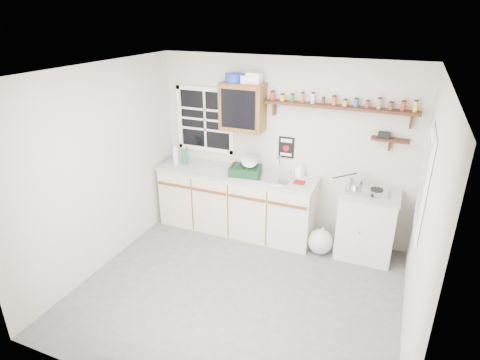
# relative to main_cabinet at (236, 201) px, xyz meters

# --- Properties ---
(room) EXTENTS (3.64, 3.24, 2.54)m
(room) POSITION_rel_main_cabinet_xyz_m (0.58, -1.30, 0.79)
(room) COLOR #535355
(room) RESTS_ON ground
(main_cabinet) EXTENTS (2.31, 0.63, 0.92)m
(main_cabinet) POSITION_rel_main_cabinet_xyz_m (0.00, 0.00, 0.00)
(main_cabinet) COLOR beige
(main_cabinet) RESTS_ON floor
(right_cabinet) EXTENTS (0.73, 0.57, 0.91)m
(right_cabinet) POSITION_rel_main_cabinet_xyz_m (1.83, 0.03, -0.01)
(right_cabinet) COLOR silver
(right_cabinet) RESTS_ON floor
(sink) EXTENTS (0.52, 0.44, 0.29)m
(sink) POSITION_rel_main_cabinet_xyz_m (0.54, 0.01, 0.47)
(sink) COLOR silver
(sink) RESTS_ON main_cabinet
(upper_cabinet) EXTENTS (0.60, 0.32, 0.65)m
(upper_cabinet) POSITION_rel_main_cabinet_xyz_m (0.03, 0.14, 1.36)
(upper_cabinet) COLOR brown
(upper_cabinet) RESTS_ON wall_back
(upper_cabinet_clutter) EXTENTS (0.50, 0.24, 0.14)m
(upper_cabinet_clutter) POSITION_rel_main_cabinet_xyz_m (0.02, 0.14, 1.75)
(upper_cabinet_clutter) COLOR #192FA7
(upper_cabinet_clutter) RESTS_ON upper_cabinet
(spice_shelf) EXTENTS (1.91, 0.18, 0.35)m
(spice_shelf) POSITION_rel_main_cabinet_xyz_m (1.31, 0.21, 1.47)
(spice_shelf) COLOR black
(spice_shelf) RESTS_ON wall_back
(secondary_shelf) EXTENTS (0.45, 0.16, 0.24)m
(secondary_shelf) POSITION_rel_main_cabinet_xyz_m (1.94, 0.22, 1.12)
(secondary_shelf) COLOR black
(secondary_shelf) RESTS_ON wall_back
(warning_sign) EXTENTS (0.22, 0.02, 0.30)m
(warning_sign) POSITION_rel_main_cabinet_xyz_m (0.63, 0.29, 0.82)
(warning_sign) COLOR black
(warning_sign) RESTS_ON wall_back
(window_back) EXTENTS (0.93, 0.03, 0.98)m
(window_back) POSITION_rel_main_cabinet_xyz_m (-0.62, 0.29, 1.09)
(window_back) COLOR black
(window_back) RESTS_ON wall_back
(window_right) EXTENTS (0.03, 0.78, 1.08)m
(window_right) POSITION_rel_main_cabinet_xyz_m (2.37, -0.75, 0.99)
(window_right) COLOR black
(window_right) RESTS_ON wall_back
(water_bottles) EXTENTS (0.19, 0.16, 0.29)m
(water_bottles) POSITION_rel_main_cabinet_xyz_m (-0.89, -0.01, 0.59)
(water_bottles) COLOR silver
(water_bottles) RESTS_ON main_cabinet
(dish_rack) EXTENTS (0.46, 0.37, 0.31)m
(dish_rack) POSITION_rel_main_cabinet_xyz_m (0.17, -0.04, 0.56)
(dish_rack) COLOR black
(dish_rack) RESTS_ON main_cabinet
(soap_bottle) EXTENTS (0.12, 0.12, 0.20)m
(soap_bottle) POSITION_rel_main_cabinet_xyz_m (0.87, 0.18, 0.56)
(soap_bottle) COLOR silver
(soap_bottle) RESTS_ON main_cabinet
(rag) EXTENTS (0.15, 0.13, 0.02)m
(rag) POSITION_rel_main_cabinet_xyz_m (0.93, -0.04, 0.47)
(rag) COLOR maroon
(rag) RESTS_ON main_cabinet
(hotplate) EXTENTS (0.54, 0.33, 0.07)m
(hotplate) POSITION_rel_main_cabinet_xyz_m (1.78, 0.01, 0.48)
(hotplate) COLOR silver
(hotplate) RESTS_ON right_cabinet
(saucepan) EXTENTS (0.40, 0.21, 0.17)m
(saucepan) POSITION_rel_main_cabinet_xyz_m (1.64, 0.01, 0.57)
(saucepan) COLOR silver
(saucepan) RESTS_ON hotplate
(trash_bag) EXTENTS (0.38, 0.34, 0.43)m
(trash_bag) POSITION_rel_main_cabinet_xyz_m (1.29, -0.17, -0.28)
(trash_bag) COLOR beige
(trash_bag) RESTS_ON floor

